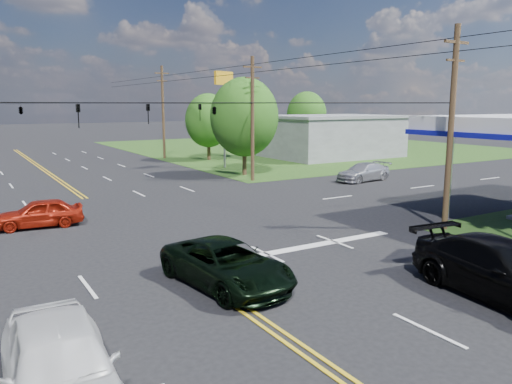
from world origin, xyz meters
TOP-DOWN VIEW (x-y plane):
  - ground at (0.00, 12.00)m, footprint 280.00×280.00m
  - grass_ne at (35.00, 44.00)m, footprint 46.00×48.00m
  - stop_bar at (5.00, 4.00)m, footprint 10.00×0.50m
  - retail_ne at (30.00, 32.00)m, footprint 14.00×10.00m
  - pole_se at (13.00, 3.00)m, footprint 1.60×0.28m
  - pole_ne at (13.00, 21.00)m, footprint 1.60×0.28m
  - pole_right_far at (13.00, 40.00)m, footprint 1.60×0.28m
  - span_wire_signals at (0.00, 12.00)m, footprint 26.00×18.00m
  - power_lines at (0.00, 10.00)m, footprint 26.04×100.00m
  - tree_right_a at (14.00, 24.00)m, footprint 5.70×5.70m
  - tree_right_b at (16.50, 36.00)m, footprint 4.94×4.94m
  - tree_far_r at (34.00, 42.00)m, footprint 5.32×5.32m
  - pickup_dkgreen at (0.50, 1.76)m, footprint 3.08×5.58m
  - suv_black at (7.30, -3.63)m, footprint 3.12×6.38m
  - pickup_white at (-5.46, -2.50)m, footprint 2.37×5.30m
  - sedan_red at (-3.57, 13.59)m, footprint 4.21×2.04m
  - sedan_far at (20.37, 16.44)m, footprint 5.03×2.47m
  - polesign_ne at (14.88, 29.28)m, footprint 2.34×1.19m

SIDE VIEW (x-z plane):
  - ground at x=0.00m, z-range 0.00..0.00m
  - grass_ne at x=35.00m, z-range -0.01..0.01m
  - stop_bar at x=5.00m, z-range -0.01..0.01m
  - sedan_red at x=-3.57m, z-range 0.00..1.39m
  - sedan_far at x=20.37m, z-range 0.00..1.41m
  - pickup_dkgreen at x=0.50m, z-range 0.00..1.48m
  - pickup_white at x=-5.46m, z-range 0.00..1.77m
  - suv_black at x=7.30m, z-range 0.00..1.79m
  - retail_ne at x=30.00m, z-range 0.00..4.40m
  - tree_right_b at x=16.50m, z-range 0.68..7.76m
  - tree_far_r at x=34.00m, z-range 0.73..8.36m
  - tree_right_a at x=14.00m, z-range 0.78..8.96m
  - pole_se at x=13.00m, z-range 0.17..9.67m
  - pole_ne at x=13.00m, z-range 0.17..9.67m
  - pole_right_far at x=13.00m, z-range 0.17..10.17m
  - span_wire_signals at x=0.00m, z-range 5.43..6.56m
  - polesign_ne at x=14.88m, z-range 2.59..11.48m
  - power_lines at x=0.00m, z-range 8.28..8.92m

